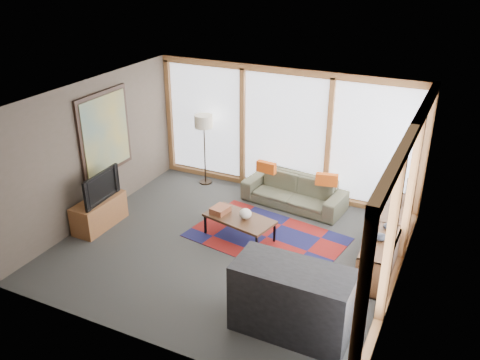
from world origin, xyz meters
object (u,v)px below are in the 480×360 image
at_px(television, 97,186).
at_px(bar_counter, 292,300).
at_px(coffee_table, 239,228).
at_px(floor_lamp, 205,150).
at_px(bookshelf, 386,240).
at_px(tv_console, 99,213).
at_px(sofa, 294,192).

height_order(television, bar_counter, television).
bearing_deg(coffee_table, bar_counter, -48.04).
bearing_deg(bar_counter, floor_lamp, 133.26).
distance_m(bookshelf, television, 5.05).
bearing_deg(bookshelf, tv_console, -165.75).
bearing_deg(bookshelf, bar_counter, -108.23).
xyz_separation_m(sofa, floor_lamp, (-2.08, 0.15, 0.47)).
distance_m(bookshelf, tv_console, 5.06).
xyz_separation_m(coffee_table, television, (-2.45, -0.73, 0.61)).
height_order(sofa, bookshelf, bookshelf).
relative_size(floor_lamp, television, 1.60).
bearing_deg(floor_lamp, sofa, -4.10).
bearing_deg(sofa, bookshelf, -21.32).
xyz_separation_m(bookshelf, bar_counter, (-0.77, -2.35, 0.18)).
relative_size(sofa, floor_lamp, 1.31).
distance_m(floor_lamp, tv_console, 2.64).
relative_size(sofa, coffee_table, 1.66).
xyz_separation_m(floor_lamp, television, (-0.80, -2.46, 0.05)).
relative_size(floor_lamp, bar_counter, 0.99).
bearing_deg(sofa, television, -134.38).
height_order(tv_console, bar_counter, bar_counter).
relative_size(bookshelf, tv_console, 2.30).
distance_m(coffee_table, bookshelf, 2.48).
height_order(floor_lamp, television, floor_lamp).
bearing_deg(sofa, bar_counter, -63.52).
xyz_separation_m(tv_console, television, (0.03, 0.00, 0.54)).
bearing_deg(floor_lamp, tv_console, -108.64).
height_order(floor_lamp, bar_counter, floor_lamp).
height_order(sofa, floor_lamp, floor_lamp).
height_order(bookshelf, television, television).
bearing_deg(sofa, floor_lamp, -177.27).
distance_m(floor_lamp, bookshelf, 4.27).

